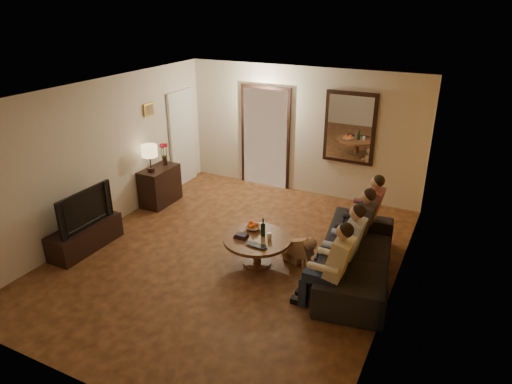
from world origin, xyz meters
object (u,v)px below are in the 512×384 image
at_px(table_lamp, 150,158).
at_px(bowl, 253,227).
at_px(dresser, 160,186).
at_px(person_c, 358,231).
at_px(tv, 81,208).
at_px(coffee_table, 257,251).
at_px(tv_stand, 85,237).
at_px(person_a, 333,270).
at_px(sofa, 358,256).
at_px(person_d, 367,215).
at_px(laptop, 255,247).
at_px(dog, 299,247).
at_px(wine_bottle, 263,227).
at_px(person_b, 346,249).

xyz_separation_m(table_lamp, bowl, (2.55, -0.74, -0.53)).
bearing_deg(dresser, person_c, -7.76).
height_order(tv, coffee_table, tv).
xyz_separation_m(tv_stand, person_a, (4.10, 0.24, 0.39)).
xyz_separation_m(sofa, person_d, (-0.10, 0.90, 0.25)).
xyz_separation_m(person_c, laptop, (-1.27, -0.90, -0.14)).
bearing_deg(dog, dresser, -174.39).
relative_size(tv, person_c, 0.91).
height_order(tv_stand, person_d, person_d).
distance_m(tv, sofa, 4.37).
height_order(person_c, coffee_table, person_c).
distance_m(tv_stand, sofa, 4.36).
relative_size(sofa, laptop, 7.19).
bearing_deg(person_c, dog, -157.13).
xyz_separation_m(coffee_table, wine_bottle, (0.05, 0.10, 0.38)).
bearing_deg(coffee_table, wine_bottle, 63.43).
relative_size(sofa, wine_bottle, 7.63).
height_order(tv_stand, bowl, bowl).
height_order(person_d, bowl, person_d).
xyz_separation_m(tv_stand, tv, (0.00, 0.00, 0.52)).
bearing_deg(table_lamp, sofa, -8.65).
relative_size(person_b, person_c, 1.00).
height_order(tv, person_c, person_c).
bearing_deg(wine_bottle, dog, 19.43).
height_order(sofa, coffee_table, sofa).
distance_m(table_lamp, person_a, 4.40).
relative_size(table_lamp, wine_bottle, 1.74).
bearing_deg(person_d, person_b, -90.00).
bearing_deg(tv, wine_bottle, -71.63).
bearing_deg(tv_stand, dog, 18.54).
bearing_deg(tv, person_d, -63.51).
bearing_deg(person_b, person_a, -90.00).
bearing_deg(tv, sofa, -74.76).
xyz_separation_m(sofa, person_b, (-0.10, -0.30, 0.25)).
distance_m(dresser, person_d, 4.11).
bearing_deg(dresser, sofa, -11.56).
height_order(bowl, laptop, bowl).
relative_size(dresser, tv, 0.77).
relative_size(bowl, laptop, 0.79).
bearing_deg(sofa, tv, 96.59).
xyz_separation_m(dresser, person_a, (4.10, -1.76, 0.23)).
bearing_deg(dresser, person_d, 0.57).
xyz_separation_m(dog, coffee_table, (-0.58, -0.29, -0.06)).
bearing_deg(person_c, person_b, -90.00).
distance_m(person_a, person_c, 1.20).
height_order(dresser, laptop, dresser).
xyz_separation_m(person_c, coffee_table, (-1.37, -0.62, -0.38)).
distance_m(sofa, bowl, 1.66).
xyz_separation_m(tv, coffee_table, (2.73, 0.82, -0.51)).
distance_m(person_b, person_c, 0.60).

